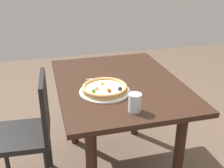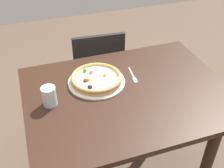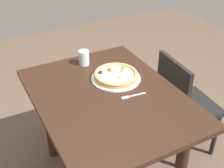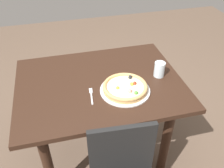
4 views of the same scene
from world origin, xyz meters
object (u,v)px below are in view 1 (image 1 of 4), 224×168
object	(u,v)px
pizza	(105,88)
fork	(99,79)
dining_table	(118,98)
chair_near	(30,130)
drinking_glass	(135,103)
plate	(105,92)

from	to	relation	value
pizza	fork	xyz separation A→B (m)	(-0.23, 0.01, -0.03)
dining_table	pizza	distance (m)	0.26
chair_near	fork	distance (m)	0.61
dining_table	fork	distance (m)	0.20
chair_near	pizza	xyz separation A→B (m)	(0.14, 0.52, 0.33)
pizza	drinking_glass	size ratio (longest dim) A/B	2.73
pizza	fork	bearing A→B (deg)	176.85
pizza	drinking_glass	world-z (taller)	drinking_glass
dining_table	pizza	bearing A→B (deg)	-43.16
chair_near	drinking_glass	world-z (taller)	drinking_glass
pizza	drinking_glass	xyz separation A→B (m)	(0.29, 0.11, 0.02)
chair_near	fork	size ratio (longest dim) A/B	5.28
dining_table	plate	xyz separation A→B (m)	(0.15, -0.14, 0.14)
plate	fork	xyz separation A→B (m)	(-0.23, 0.01, -0.00)
chair_near	pizza	distance (m)	0.63
chair_near	drinking_glass	size ratio (longest dim) A/B	7.95
pizza	drinking_glass	bearing A→B (deg)	20.71
pizza	dining_table	bearing A→B (deg)	136.84
fork	drinking_glass	distance (m)	0.53
dining_table	pizza	xyz separation A→B (m)	(0.15, -0.14, 0.16)
chair_near	pizza	world-z (taller)	chair_near
dining_table	plate	bearing A→B (deg)	-43.33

